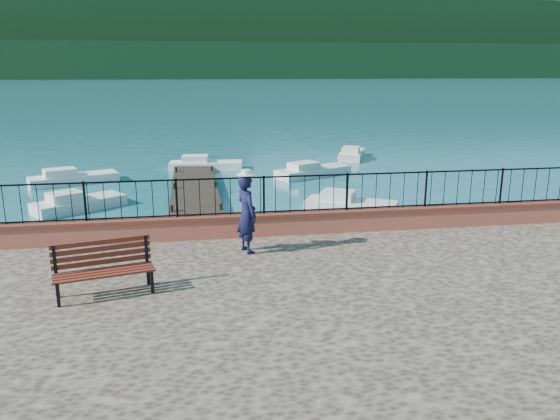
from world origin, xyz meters
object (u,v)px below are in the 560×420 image
object	(u,v)px
boat_3	(74,175)
boat_5	(352,152)
boat_2	(313,168)
boat_4	(206,162)
person	(247,214)
boat_1	(351,201)
park_bench	(105,279)
boat_0	(79,199)

from	to	relation	value
boat_3	boat_5	world-z (taller)	same
boat_2	boat_4	world-z (taller)	same
person	boat_3	world-z (taller)	person
boat_1	boat_3	bearing A→B (deg)	176.02
park_bench	person	bearing A→B (deg)	21.62
person	boat_4	bearing A→B (deg)	-19.26
boat_1	person	bearing A→B (deg)	-94.34
boat_0	park_bench	bearing A→B (deg)	-112.10
boat_2	boat_3	xyz separation A→B (m)	(-11.85, 0.06, 0.00)
boat_0	boat_2	distance (m)	11.86
park_bench	person	size ratio (longest dim) A/B	1.05
boat_0	boat_5	size ratio (longest dim) A/B	0.97
person	boat_4	xyz separation A→B (m)	(-0.42, 17.75, -1.73)
boat_1	boat_2	size ratio (longest dim) A/B	0.85
person	boat_1	bearing A→B (deg)	-53.04
boat_0	boat_2	xyz separation A→B (m)	(10.64, 5.23, 0.00)
person	boat_0	xyz separation A→B (m)	(-5.66, 9.67, -1.73)
boat_4	boat_3	bearing A→B (deg)	-150.51
boat_0	boat_5	bearing A→B (deg)	1.17
park_bench	boat_1	bearing A→B (deg)	37.83
boat_5	boat_0	bearing A→B (deg)	148.61
boat_2	boat_3	distance (m)	11.85
park_bench	boat_2	distance (m)	18.77
boat_4	boat_5	xyz separation A→B (m)	(9.03, 2.38, 0.00)
boat_4	boat_5	size ratio (longest dim) A/B	1.11
park_bench	boat_3	distance (m)	17.51
park_bench	boat_3	xyz separation A→B (m)	(-3.91, 17.03, -1.11)
person	boat_4	size ratio (longest dim) A/B	0.47
boat_5	boat_4	bearing A→B (deg)	127.13
park_bench	boat_3	size ratio (longest dim) A/B	0.48
park_bench	boat_0	xyz separation A→B (m)	(-2.71, 11.74, -1.11)
boat_1	boat_2	distance (m)	7.28
boat_0	boat_3	size ratio (longest dim) A/B	0.85
boat_5	boat_3	bearing A→B (deg)	130.84
park_bench	person	distance (m)	3.66
boat_2	boat_3	world-z (taller)	same
boat_0	boat_1	world-z (taller)	same
park_bench	person	world-z (taller)	person
boat_2	boat_4	size ratio (longest dim) A/B	1.04
boat_0	boat_1	distance (m)	10.70
boat_1	boat_5	distance (m)	13.05
boat_3	boat_5	xyz separation A→B (m)	(15.47, 5.17, 0.00)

